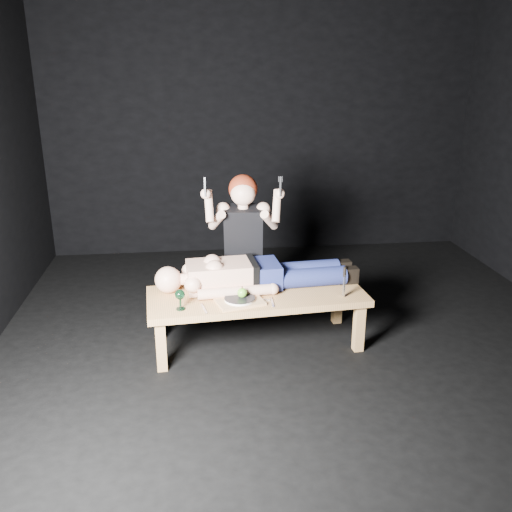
# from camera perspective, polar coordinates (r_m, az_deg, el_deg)

# --- Properties ---
(ground) EXTENTS (5.00, 5.00, 0.00)m
(ground) POSITION_cam_1_polar(r_m,az_deg,el_deg) (4.60, 4.46, -8.97)
(ground) COLOR black
(ground) RESTS_ON ground
(back_wall) EXTENTS (5.00, 0.00, 5.00)m
(back_wall) POSITION_cam_1_polar(r_m,az_deg,el_deg) (6.56, 0.56, 13.38)
(back_wall) COLOR black
(back_wall) RESTS_ON ground
(table) EXTENTS (1.77, 0.78, 0.45)m
(table) POSITION_cam_1_polar(r_m,az_deg,el_deg) (4.47, 0.08, -6.58)
(table) COLOR tan
(table) RESTS_ON ground
(lying_man) EXTENTS (1.83, 0.69, 0.27)m
(lying_man) POSITION_cam_1_polar(r_m,az_deg,el_deg) (4.47, 0.38, -1.50)
(lying_man) COLOR tan
(lying_man) RESTS_ON table
(kneeling_woman) EXTENTS (0.80, 0.88, 1.36)m
(kneeling_woman) POSITION_cam_1_polar(r_m,az_deg,el_deg) (4.82, -1.29, 1.21)
(kneeling_woman) COLOR black
(kneeling_woman) RESTS_ON ground
(serving_tray) EXTENTS (0.40, 0.33, 0.02)m
(serving_tray) POSITION_cam_1_polar(r_m,az_deg,el_deg) (4.21, -1.72, -4.75)
(serving_tray) COLOR tan
(serving_tray) RESTS_ON table
(plate) EXTENTS (0.28, 0.28, 0.02)m
(plate) POSITION_cam_1_polar(r_m,az_deg,el_deg) (4.20, -1.73, -4.51)
(plate) COLOR white
(plate) RESTS_ON serving_tray
(apple) EXTENTS (0.08, 0.08, 0.08)m
(apple) POSITION_cam_1_polar(r_m,az_deg,el_deg) (4.19, -1.45, -3.85)
(apple) COLOR #4FA01E
(apple) RESTS_ON plate
(goblet) EXTENTS (0.08, 0.08, 0.16)m
(goblet) POSITION_cam_1_polar(r_m,az_deg,el_deg) (4.11, -7.91, -4.52)
(goblet) COLOR black
(goblet) RESTS_ON table
(fork_flat) EXTENTS (0.05, 0.18, 0.01)m
(fork_flat) POSITION_cam_1_polar(r_m,az_deg,el_deg) (4.12, -5.45, -5.48)
(fork_flat) COLOR #B2B2B7
(fork_flat) RESTS_ON table
(knife_flat) EXTENTS (0.02, 0.18, 0.01)m
(knife_flat) POSITION_cam_1_polar(r_m,az_deg,el_deg) (4.21, 1.70, -4.85)
(knife_flat) COLOR #B2B2B7
(knife_flat) RESTS_ON table
(spoon_flat) EXTENTS (0.17, 0.09, 0.01)m
(spoon_flat) POSITION_cam_1_polar(r_m,az_deg,el_deg) (4.27, 0.32, -4.47)
(spoon_flat) COLOR #B2B2B7
(spoon_flat) RESTS_ON table
(carving_knife) EXTENTS (0.03, 0.04, 0.25)m
(carving_knife) POSITION_cam_1_polar(r_m,az_deg,el_deg) (4.32, 9.17, -2.69)
(carving_knife) COLOR #B2B2B7
(carving_knife) RESTS_ON table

